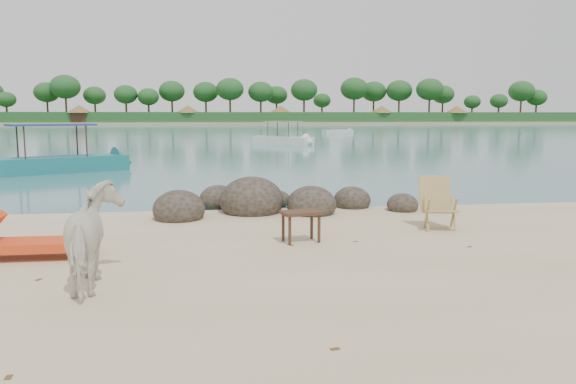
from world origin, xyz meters
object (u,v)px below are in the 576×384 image
Objects in this scene: boat_near at (52,132)px; cow at (96,238)px; lounge_chair at (40,240)px; deck_chair at (441,205)px; boulders at (264,204)px; side_table at (301,228)px.

cow is at bearing -102.77° from boat_near.
cow is 17.68m from boat_near.
lounge_chair is at bearing -62.17° from cow.
lounge_chair is (-1.26, 1.76, -0.38)m from cow.
boulders is at bearing 154.05° from deck_chair.
boulders reaches higher than side_table.
boat_near reaches higher than deck_chair.
cow is at bearing -116.07° from boulders.
side_table is (3.17, 2.32, -0.42)m from cow.
side_table is 4.47m from lounge_chair.
lounge_chair is 0.32× the size of boat_near.
side_table is 0.10× the size of boat_near.
boat_near reaches higher than side_table.
cow is (-2.79, -5.70, 0.49)m from boulders.
side_table is 3.11m from deck_chair.
boulders is 5.91× the size of deck_chair.
boat_near is (-8.28, 14.58, 1.36)m from side_table.
boulders is 2.96× the size of lounge_chair.
cow reaches higher than boulders.
lounge_chair is at bearing -135.76° from boulders.
lounge_chair is 2.00× the size of deck_chair.
boulders is at bearing -84.39° from boat_near.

